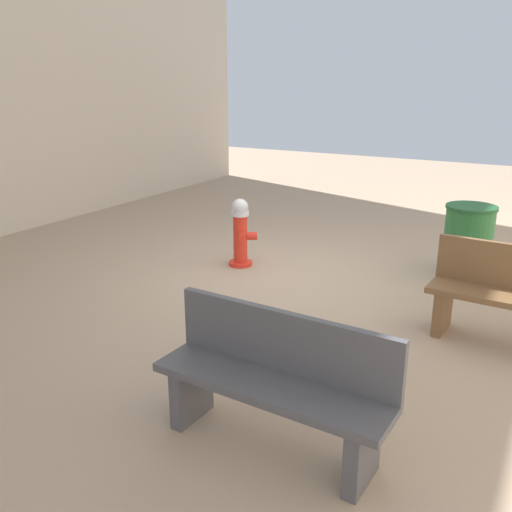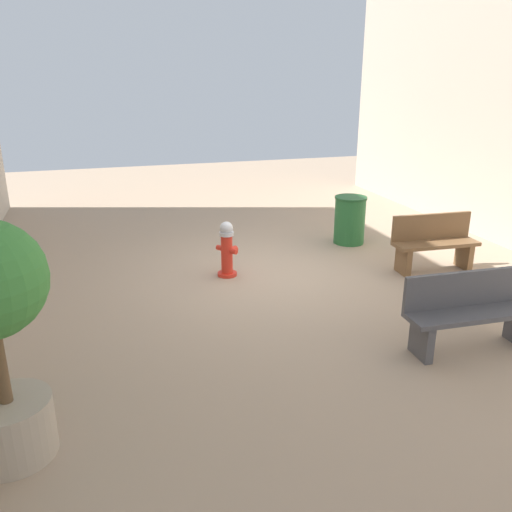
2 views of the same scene
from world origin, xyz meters
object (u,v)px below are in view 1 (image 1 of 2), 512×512
object	(u,v)px
bench_far	(275,380)
bench_near	(509,295)
fire_hydrant	(241,232)
trash_bin	(468,241)

from	to	relation	value
bench_far	bench_near	bearing A→B (deg)	-115.74
fire_hydrant	trash_bin	bearing A→B (deg)	-159.06
bench_near	bench_far	bearing A→B (deg)	64.26
bench_near	trash_bin	size ratio (longest dim) A/B	1.57
fire_hydrant	bench_near	distance (m)	3.49
fire_hydrant	bench_near	bearing A→B (deg)	167.78
fire_hydrant	trash_bin	xyz separation A→B (m)	(-2.73, -1.05, 0.00)
fire_hydrant	trash_bin	world-z (taller)	trash_bin
fire_hydrant	bench_near	size ratio (longest dim) A/B	0.63
bench_near	trash_bin	xyz separation A→B (m)	(0.68, -1.78, -0.02)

